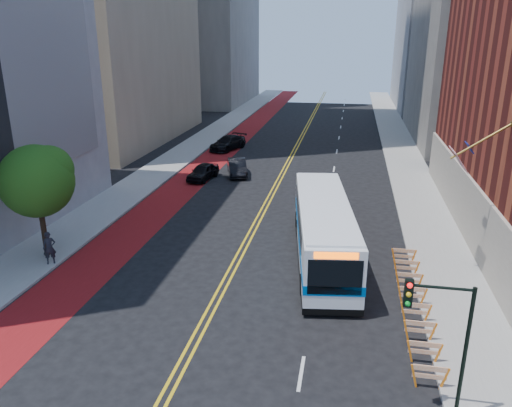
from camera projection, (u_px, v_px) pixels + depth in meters
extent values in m
plane|color=black|center=(199.00, 332.00, 22.41)|extent=(160.00, 160.00, 0.00)
cube|color=gray|center=(173.00, 161.00, 52.40)|extent=(4.00, 140.00, 0.15)
cube|color=gray|center=(409.00, 172.00, 48.17)|extent=(4.00, 140.00, 0.15)
cube|color=maroon|center=(209.00, 163.00, 51.74)|extent=(3.60, 140.00, 0.01)
cube|color=gold|center=(284.00, 167.00, 50.34)|extent=(0.14, 140.00, 0.01)
cube|color=gold|center=(288.00, 167.00, 50.28)|extent=(0.14, 140.00, 0.01)
cube|color=silver|center=(301.00, 373.00, 19.70)|extent=(0.14, 2.20, 0.01)
cube|color=silver|center=(316.00, 280.00, 27.14)|extent=(0.14, 2.20, 0.01)
cube|color=silver|center=(325.00, 227.00, 34.58)|extent=(0.14, 2.20, 0.01)
cube|color=silver|center=(330.00, 193.00, 42.02)|extent=(0.14, 2.20, 0.01)
cube|color=silver|center=(334.00, 169.00, 49.46)|extent=(0.14, 2.20, 0.01)
cube|color=silver|center=(337.00, 151.00, 56.90)|extent=(0.14, 2.20, 0.01)
cube|color=silver|center=(339.00, 138.00, 64.34)|extent=(0.14, 2.20, 0.01)
cube|color=silver|center=(341.00, 127.00, 71.78)|extent=(0.14, 2.20, 0.01)
cube|color=silver|center=(342.00, 118.00, 79.22)|extent=(0.14, 2.20, 0.01)
cube|color=silver|center=(343.00, 111.00, 86.66)|extent=(0.14, 2.20, 0.01)
cube|color=silver|center=(344.00, 105.00, 94.10)|extent=(0.14, 2.20, 0.01)
cube|color=silver|center=(345.00, 100.00, 101.54)|extent=(0.14, 2.20, 0.01)
cube|color=#9E9384|center=(476.00, 219.00, 30.45)|extent=(0.50, 36.00, 4.00)
cube|color=black|center=(503.00, 277.00, 25.14)|extent=(0.35, 2.80, 2.20)
cube|color=black|center=(473.00, 227.00, 31.65)|extent=(0.35, 2.80, 2.20)
cube|color=black|center=(453.00, 194.00, 38.16)|extent=(0.35, 2.80, 2.20)
cylinder|color=#A57F33|center=(482.00, 141.00, 25.16)|extent=(2.85, 0.12, 2.05)
cube|color=#B21419|center=(458.00, 159.00, 25.66)|extent=(0.75, 1.90, 1.05)
cube|color=navy|center=(469.00, 147.00, 25.80)|extent=(0.39, 0.85, 0.52)
cube|color=orange|center=(414.00, 376.00, 18.80)|extent=(0.32, 0.06, 0.99)
cube|color=orange|center=(444.00, 379.00, 18.60)|extent=(0.32, 0.06, 0.99)
cube|color=orange|center=(430.00, 369.00, 18.57)|extent=(1.25, 0.05, 0.22)
cube|color=orange|center=(429.00, 376.00, 18.68)|extent=(1.25, 0.05, 0.18)
cube|color=orange|center=(410.00, 351.00, 20.24)|extent=(0.32, 0.06, 0.99)
cube|color=orange|center=(438.00, 354.00, 20.04)|extent=(0.32, 0.06, 0.99)
cube|color=orange|center=(425.00, 344.00, 20.01)|extent=(1.25, 0.05, 0.22)
cube|color=orange|center=(424.00, 352.00, 20.12)|extent=(1.25, 0.05, 0.18)
cube|color=orange|center=(406.00, 330.00, 21.68)|extent=(0.32, 0.06, 0.99)
cube|color=orange|center=(433.00, 333.00, 21.48)|extent=(0.32, 0.06, 0.99)
cube|color=orange|center=(420.00, 324.00, 21.45)|extent=(1.25, 0.05, 0.22)
cube|color=orange|center=(419.00, 331.00, 21.57)|extent=(1.25, 0.05, 0.18)
cube|color=orange|center=(403.00, 312.00, 23.12)|extent=(0.32, 0.06, 0.99)
cube|color=orange|center=(428.00, 314.00, 22.93)|extent=(0.32, 0.06, 0.99)
cube|color=orange|center=(416.00, 305.00, 22.89)|extent=(1.25, 0.05, 0.22)
cube|color=orange|center=(415.00, 312.00, 23.01)|extent=(1.25, 0.05, 0.18)
cube|color=orange|center=(400.00, 295.00, 24.56)|extent=(0.32, 0.06, 0.99)
cube|color=orange|center=(423.00, 298.00, 24.37)|extent=(0.32, 0.06, 0.99)
cube|color=orange|center=(413.00, 289.00, 24.34)|extent=(1.25, 0.05, 0.22)
cube|color=orange|center=(412.00, 296.00, 24.45)|extent=(1.25, 0.05, 0.18)
cube|color=orange|center=(398.00, 281.00, 26.00)|extent=(0.32, 0.06, 0.99)
cube|color=orange|center=(420.00, 283.00, 25.81)|extent=(0.32, 0.06, 0.99)
cube|color=orange|center=(409.00, 275.00, 25.78)|extent=(1.25, 0.05, 0.22)
cube|color=orange|center=(409.00, 281.00, 25.89)|extent=(1.25, 0.05, 0.18)
cube|color=orange|center=(396.00, 268.00, 27.44)|extent=(0.32, 0.06, 0.99)
cube|color=orange|center=(416.00, 270.00, 27.25)|extent=(0.32, 0.06, 0.99)
cube|color=orange|center=(407.00, 262.00, 27.22)|extent=(1.25, 0.05, 0.22)
cube|color=orange|center=(406.00, 268.00, 27.33)|extent=(1.25, 0.05, 0.18)
cube|color=orange|center=(394.00, 256.00, 28.89)|extent=(0.32, 0.06, 0.99)
cube|color=orange|center=(413.00, 258.00, 28.69)|extent=(0.32, 0.06, 0.99)
cube|color=orange|center=(404.00, 251.00, 28.66)|extent=(1.25, 0.05, 0.22)
cube|color=orange|center=(403.00, 256.00, 28.77)|extent=(1.25, 0.05, 0.18)
cylinder|color=black|center=(44.00, 230.00, 29.42)|extent=(0.32, 0.32, 3.20)
sphere|color=#1B4D10|center=(37.00, 181.00, 28.45)|extent=(4.20, 4.20, 4.20)
sphere|color=#1B4D10|center=(49.00, 170.00, 28.53)|extent=(2.80, 2.80, 2.80)
sphere|color=#1B4D10|center=(24.00, 175.00, 28.13)|extent=(2.40, 2.40, 2.40)
cylinder|color=black|center=(465.00, 355.00, 16.49)|extent=(0.14, 0.14, 5.00)
cylinder|color=black|center=(442.00, 288.00, 15.89)|extent=(2.00, 0.10, 0.10)
cube|color=black|center=(408.00, 293.00, 16.16)|extent=(0.28, 0.22, 0.95)
sphere|color=red|center=(410.00, 286.00, 15.92)|extent=(0.18, 0.18, 0.18)
sphere|color=yellow|center=(409.00, 295.00, 16.03)|extent=(0.18, 0.18, 0.18)
sphere|color=#0CA526|center=(408.00, 304.00, 16.13)|extent=(0.18, 0.18, 0.18)
cube|color=white|center=(324.00, 229.00, 29.00)|extent=(4.62, 13.41, 3.12)
cube|color=#0151A0|center=(323.00, 237.00, 29.15)|extent=(4.67, 13.46, 0.49)
cube|color=black|center=(323.00, 216.00, 29.66)|extent=(4.13, 9.51, 1.04)
cube|color=black|center=(335.00, 277.00, 22.74)|extent=(2.50, 0.45, 1.75)
cube|color=black|center=(317.00, 189.00, 35.03)|extent=(2.27, 0.42, 1.10)
cube|color=#FF5905|center=(336.00, 256.00, 22.37)|extent=(1.99, 0.36, 0.33)
cube|color=white|center=(325.00, 203.00, 28.48)|extent=(4.39, 12.74, 0.13)
cube|color=black|center=(322.00, 254.00, 29.51)|extent=(4.66, 13.45, 0.33)
cylinder|color=black|center=(303.00, 284.00, 25.54)|extent=(0.48, 1.13, 1.10)
cylinder|color=black|center=(354.00, 286.00, 25.41)|extent=(0.48, 1.13, 1.10)
cylinder|color=black|center=(299.00, 228.00, 32.99)|extent=(0.48, 1.13, 1.10)
cylinder|color=black|center=(338.00, 229.00, 32.87)|extent=(0.48, 1.13, 1.10)
cylinder|color=black|center=(298.00, 219.00, 34.49)|extent=(0.48, 1.13, 1.10)
cylinder|color=black|center=(336.00, 220.00, 34.36)|extent=(0.48, 1.13, 1.10)
imported|color=black|center=(203.00, 172.00, 45.73)|extent=(2.38, 4.49, 1.46)
imported|color=black|center=(237.00, 167.00, 47.17)|extent=(2.95, 4.93, 1.53)
imported|color=black|center=(228.00, 143.00, 57.53)|extent=(3.92, 5.86, 1.58)
imported|color=black|center=(49.00, 248.00, 28.53)|extent=(0.84, 0.76, 1.92)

